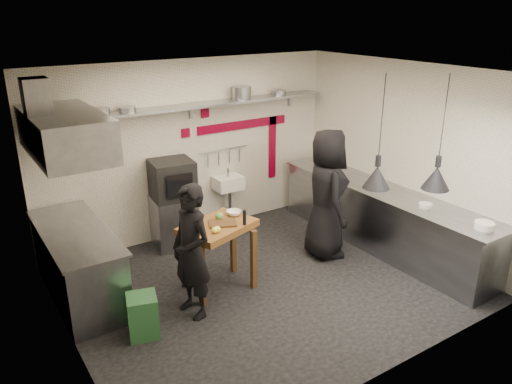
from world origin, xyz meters
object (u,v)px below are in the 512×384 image
green_bin (143,316)px  chef_left (191,252)px  prep_table (219,256)px  chef_right (326,194)px  combi_oven (172,179)px  oven_stand (174,221)px

green_bin → chef_left: size_ratio=0.30×
prep_table → chef_right: size_ratio=0.48×
combi_oven → chef_left: size_ratio=0.37×
green_bin → prep_table: prep_table is taller
oven_stand → combi_oven: (0.00, -0.01, 0.69)m
combi_oven → green_bin: combi_oven is taller
oven_stand → chef_right: bearing=-34.1°
green_bin → chef_right: size_ratio=0.26×
green_bin → oven_stand: bearing=56.4°
green_bin → combi_oven: bearing=56.2°
prep_table → chef_left: bearing=-164.7°
oven_stand → combi_oven: bearing=-74.4°
oven_stand → prep_table: prep_table is taller
chef_left → combi_oven: bearing=151.6°
oven_stand → combi_oven: 0.69m
combi_oven → prep_table: 1.60m
combi_oven → oven_stand: bearing=105.6°
oven_stand → prep_table: size_ratio=0.87×
chef_right → oven_stand: bearing=70.1°
green_bin → chef_left: (0.68, 0.08, 0.58)m
prep_table → combi_oven: bearing=70.6°
oven_stand → prep_table: 1.49m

